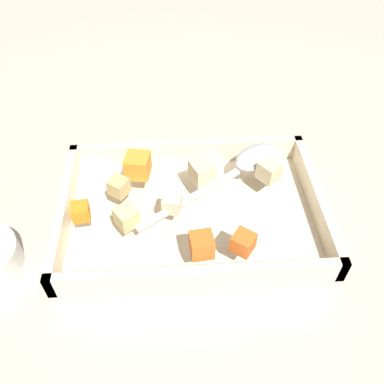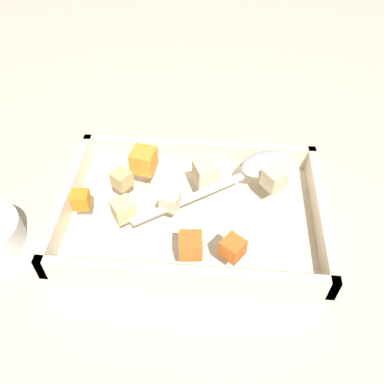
# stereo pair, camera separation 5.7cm
# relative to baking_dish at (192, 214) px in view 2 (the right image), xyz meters

# --- Properties ---
(ground_plane) EXTENTS (4.00, 4.00, 0.00)m
(ground_plane) POSITION_rel_baking_dish_xyz_m (0.02, -0.01, -0.02)
(ground_plane) COLOR #BCB29E
(baking_dish) EXTENTS (0.38, 0.25, 0.05)m
(baking_dish) POSITION_rel_baking_dish_xyz_m (0.00, 0.00, 0.00)
(baking_dish) COLOR beige
(baking_dish) RESTS_ON ground_plane
(carrot_chunk_front_center) EXTENTS (0.03, 0.03, 0.02)m
(carrot_chunk_front_center) POSITION_rel_baking_dish_xyz_m (-0.15, -0.03, 0.05)
(carrot_chunk_front_center) COLOR orange
(carrot_chunk_front_center) RESTS_ON baking_dish
(carrot_chunk_mid_left) EXTENTS (0.04, 0.04, 0.03)m
(carrot_chunk_mid_left) POSITION_rel_baking_dish_xyz_m (-0.08, 0.05, 0.06)
(carrot_chunk_mid_left) COLOR orange
(carrot_chunk_mid_left) RESTS_ON baking_dish
(carrot_chunk_rim_edge) EXTENTS (0.04, 0.04, 0.03)m
(carrot_chunk_rim_edge) POSITION_rel_baking_dish_xyz_m (0.06, -0.09, 0.05)
(carrot_chunk_rim_edge) COLOR orange
(carrot_chunk_rim_edge) RESTS_ON baking_dish
(carrot_chunk_near_spoon) EXTENTS (0.03, 0.03, 0.03)m
(carrot_chunk_near_spoon) POSITION_rel_baking_dish_xyz_m (0.01, -0.09, 0.05)
(carrot_chunk_near_spoon) COLOR orange
(carrot_chunk_near_spoon) RESTS_ON baking_dish
(potato_chunk_far_left) EXTENTS (0.03, 0.03, 0.02)m
(potato_chunk_far_left) POSITION_rel_baking_dish_xyz_m (-0.03, -0.02, 0.05)
(potato_chunk_far_left) COLOR beige
(potato_chunk_far_left) RESTS_ON baking_dish
(potato_chunk_under_handle) EXTENTS (0.03, 0.03, 0.02)m
(potato_chunk_under_handle) POSITION_rel_baking_dish_xyz_m (-0.10, 0.02, 0.05)
(potato_chunk_under_handle) COLOR tan
(potato_chunk_under_handle) RESTS_ON baking_dish
(potato_chunk_corner_nw) EXTENTS (0.04, 0.04, 0.03)m
(potato_chunk_corner_nw) POSITION_rel_baking_dish_xyz_m (-0.09, -0.04, 0.05)
(potato_chunk_corner_nw) COLOR #E0CC89
(potato_chunk_corner_nw) RESTS_ON baking_dish
(potato_chunk_heap_side) EXTENTS (0.04, 0.04, 0.03)m
(potato_chunk_heap_side) POSITION_rel_baking_dish_xyz_m (0.12, 0.03, 0.05)
(potato_chunk_heap_side) COLOR beige
(potato_chunk_heap_side) RESTS_ON baking_dish
(potato_chunk_near_right) EXTENTS (0.04, 0.04, 0.03)m
(potato_chunk_near_right) POSITION_rel_baking_dish_xyz_m (0.01, 0.03, 0.05)
(potato_chunk_near_right) COLOR beige
(potato_chunk_near_right) RESTS_ON baking_dish
(serving_spoon) EXTENTS (0.23, 0.17, 0.02)m
(serving_spoon) POSITION_rel_baking_dish_xyz_m (0.09, 0.06, 0.05)
(serving_spoon) COLOR silver
(serving_spoon) RESTS_ON baking_dish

